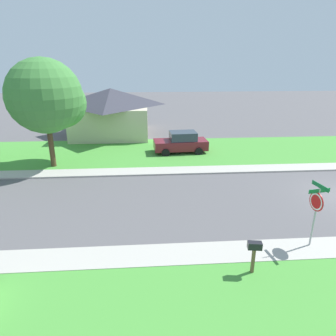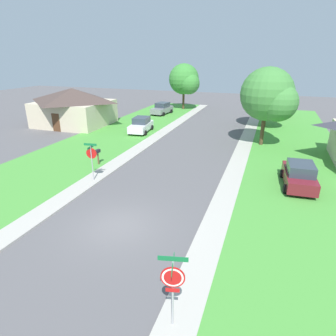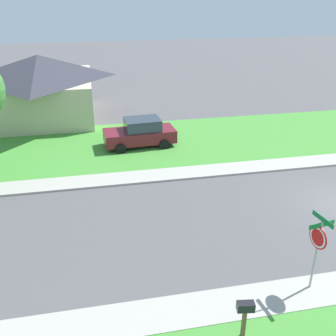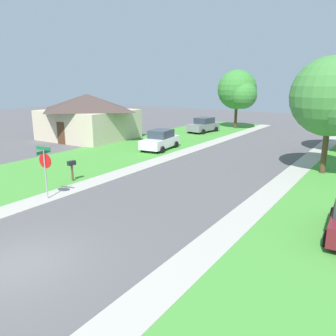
# 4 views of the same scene
# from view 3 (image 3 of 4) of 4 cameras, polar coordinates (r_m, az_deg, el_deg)

# --- Properties ---
(sidewalk_east) EXTENTS (1.40, 56.00, 0.10)m
(sidewalk_east) POSITION_cam_3_polar(r_m,az_deg,el_deg) (20.14, -12.87, -2.07)
(sidewalk_east) COLOR #ADA89E
(sidewalk_east) RESTS_ON ground
(lawn_east) EXTENTS (8.00, 56.00, 0.08)m
(lawn_east) POSITION_cam_3_polar(r_m,az_deg,el_deg) (24.44, -12.82, 2.87)
(lawn_east) COLOR #479338
(lawn_east) RESTS_ON ground
(sidewalk_west) EXTENTS (1.40, 56.00, 0.10)m
(sidewalk_west) POSITION_cam_3_polar(r_m,az_deg,el_deg) (12.48, -13.06, -21.84)
(sidewalk_west) COLOR #ADA89E
(sidewalk_west) RESTS_ON ground
(stop_sign_far_corner) EXTENTS (0.91, 0.91, 2.77)m
(stop_sign_far_corner) POSITION_cam_3_polar(r_m,az_deg,el_deg) (13.07, 21.05, -10.02)
(stop_sign_far_corner) COLOR #9E9EA3
(stop_sign_far_corner) RESTS_ON ground
(car_maroon_near_corner) EXTENTS (2.25, 4.41, 1.76)m
(car_maroon_near_corner) POSITION_cam_3_polar(r_m,az_deg,el_deg) (23.95, -4.06, 5.14)
(car_maroon_near_corner) COLOR maroon
(car_maroon_near_corner) RESTS_ON ground
(house_right_setback) EXTENTS (9.04, 7.84, 4.60)m
(house_right_setback) POSITION_cam_3_polar(r_m,az_deg,el_deg) (30.55, -18.05, 11.34)
(house_right_setback) COLOR beige
(house_right_setback) RESTS_ON ground
(mailbox) EXTENTS (0.31, 0.51, 1.31)m
(mailbox) POSITION_cam_3_polar(r_m,az_deg,el_deg) (11.49, 11.20, -19.85)
(mailbox) COLOR brown
(mailbox) RESTS_ON ground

